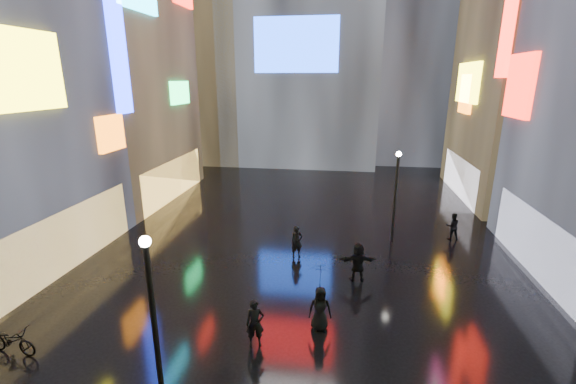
# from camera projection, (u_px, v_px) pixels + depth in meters

# --- Properties ---
(ground) EXTENTS (140.00, 140.00, 0.00)m
(ground) POSITION_uv_depth(u_px,v_px,m) (308.00, 235.00, 22.95)
(ground) COLOR black
(ground) RESTS_ON ground
(building_left_far) EXTENTS (10.28, 12.00, 22.00)m
(building_left_far) POSITION_uv_depth(u_px,v_px,m) (99.00, 49.00, 27.82)
(building_left_far) COLOR black
(building_left_far) RESTS_ON ground
(building_right_far) EXTENTS (10.28, 12.00, 28.00)m
(building_right_far) POSITION_uv_depth(u_px,v_px,m) (559.00, 2.00, 26.18)
(building_right_far) COLOR black
(building_right_far) RESTS_ON ground
(tower_flank_right) EXTENTS (12.00, 12.00, 34.00)m
(tower_flank_right) POSITION_uv_depth(u_px,v_px,m) (417.00, 1.00, 41.51)
(tower_flank_right) COLOR black
(tower_flank_right) RESTS_ON ground
(tower_flank_left) EXTENTS (10.00, 10.00, 26.00)m
(tower_flank_left) POSITION_uv_depth(u_px,v_px,m) (203.00, 40.00, 42.14)
(tower_flank_left) COLOR black
(tower_flank_left) RESTS_ON ground
(lamp_near) EXTENTS (0.30, 0.30, 5.20)m
(lamp_near) POSITION_uv_depth(u_px,v_px,m) (153.00, 315.00, 10.17)
(lamp_near) COLOR black
(lamp_near) RESTS_ON ground
(lamp_far) EXTENTS (0.30, 0.30, 5.20)m
(lamp_far) POSITION_uv_depth(u_px,v_px,m) (396.00, 191.00, 21.32)
(lamp_far) COLOR black
(lamp_far) RESTS_ON ground
(pedestrian_4) EXTENTS (0.92, 0.67, 1.72)m
(pedestrian_4) POSITION_uv_depth(u_px,v_px,m) (320.00, 309.00, 14.07)
(pedestrian_4) COLOR black
(pedestrian_4) RESTS_ON ground
(pedestrian_5) EXTENTS (1.74, 0.76, 1.82)m
(pedestrian_5) POSITION_uv_depth(u_px,v_px,m) (358.00, 262.00, 17.54)
(pedestrian_5) COLOR black
(pedestrian_5) RESTS_ON ground
(pedestrian_6) EXTENTS (0.72, 0.61, 1.68)m
(pedestrian_6) POSITION_uv_depth(u_px,v_px,m) (297.00, 242.00, 19.89)
(pedestrian_6) COLOR black
(pedestrian_6) RESTS_ON ground
(pedestrian_7) EXTENTS (0.79, 0.63, 1.57)m
(pedestrian_7) POSITION_uv_depth(u_px,v_px,m) (452.00, 226.00, 22.17)
(pedestrian_7) COLOR black
(pedestrian_7) RESTS_ON ground
(umbrella_2) EXTENTS (1.43, 1.42, 0.94)m
(umbrella_2) POSITION_uv_depth(u_px,v_px,m) (321.00, 276.00, 13.69)
(umbrella_2) COLOR black
(umbrella_2) RESTS_ON pedestrian_4
(bicycle) EXTENTS (1.94, 0.82, 0.99)m
(bicycle) POSITION_uv_depth(u_px,v_px,m) (12.00, 340.00, 12.93)
(bicycle) COLOR black
(bicycle) RESTS_ON ground
(pedestrian_8) EXTENTS (0.74, 0.59, 1.75)m
(pedestrian_8) POSITION_uv_depth(u_px,v_px,m) (255.00, 323.00, 13.21)
(pedestrian_8) COLOR black
(pedestrian_8) RESTS_ON ground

